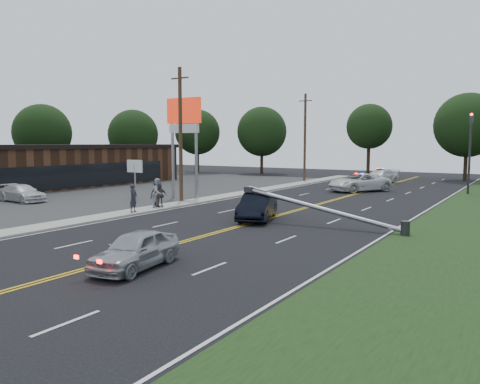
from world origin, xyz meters
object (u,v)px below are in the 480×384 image
Objects in this scene: pylon_sign at (184,123)px; bystander_b at (158,193)px; bystander_a at (133,198)px; bystander_d at (160,196)px; small_sign at (135,169)px; emergency_b at (380,177)px; fallen_streetlight at (329,210)px; traffic_signal at (470,146)px; crashed_sedan at (257,206)px; parked_car at (22,193)px; waiting_sedan at (136,250)px; utility_pole_mid at (181,134)px; bystander_c at (157,193)px; utility_pole_far at (305,137)px; emergency_a at (359,182)px.

pylon_sign is 4.08× the size of bystander_b.
bystander_a is 2.63m from bystander_d.
small_sign reaches higher than emergency_b.
fallen_streetlight reaches higher than bystander_d.
emergency_b is 31.61m from bystander_a.
small_sign is 6.76m from bystander_b.
small_sign reaches higher than bystander_b.
small_sign is 1.97× the size of bystander_d.
traffic_signal is 29.29m from bystander_a.
crashed_sedan is at bearing -85.50° from bystander_a.
waiting_sedan is at bearing -111.15° from parked_car.
traffic_signal is at bearing 38.90° from small_sign.
utility_pole_mid reaches higher than crashed_sedan.
parked_car is (-21.13, 9.16, -0.03)m from waiting_sedan.
fallen_streetlight is 5.21× the size of bystander_c.
pylon_sign reaches higher than waiting_sedan.
small_sign is 0.69× the size of parked_car.
fallen_streetlight is 12.40m from bystander_a.
pylon_sign is 9.84m from bystander_a.
traffic_signal is 27.27m from bystander_d.
bystander_c is at bearing -1.67° from bystander_a.
fallen_streetlight reaches higher than crashed_sedan.
crashed_sedan is at bearing -84.54° from bystander_c.
utility_pole_far is (-13.39, 26.00, 4.17)m from fallen_streetlight.
emergency_a is at bearing 11.90° from bystander_d.
bystander_d reaches higher than waiting_sedan.
waiting_sedan is at bearing -44.88° from small_sign.
crashed_sedan is at bearing -58.02° from bystander_d.
waiting_sedan is at bearing -146.47° from bystander_a.
pylon_sign is 7.84m from bystander_d.
bystander_c is (-0.19, 0.09, -0.08)m from bystander_b.
traffic_signal is 27.41m from bystander_c.
bystander_c is at bearing -87.07° from emergency_b.
traffic_signal is at bearing -29.87° from bystander_c.
utility_pole_mid and utility_pole_far have the same top height.
fallen_streetlight is at bearing -62.76° from utility_pole_far.
emergency_a is at bearing 71.08° from crashed_sedan.
traffic_signal is 27.35m from bystander_b.
pylon_sign is 2.58× the size of small_sign.
pylon_sign is 21.74m from waiting_sedan.
bystander_a is at bearing -73.04° from pylon_sign.
emergency_a is (9.99, 13.08, -5.17)m from pylon_sign.
parked_car is at bearing -138.20° from pylon_sign.
utility_pole_far reaches higher than bystander_b.
utility_pole_far is 1.93× the size of emergency_b.
crashed_sedan is at bearing -58.83° from emergency_a.
utility_pole_mid is at bearing -134.20° from traffic_signal.
pylon_sign is at bearing 123.02° from utility_pole_mid.
utility_pole_mid is (1.30, -2.00, -0.91)m from pylon_sign.
emergency_b is 29.09m from bystander_d.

